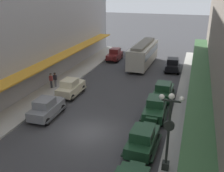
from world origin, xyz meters
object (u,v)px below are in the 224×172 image
parked_car_6 (71,87)px  fire_hydrant (41,100)px  lamp_post_with_clock (169,129)px  pedestrian_2 (51,81)px  parked_car_2 (46,107)px  parked_car_3 (172,64)px  pedestrian_3 (55,80)px  parked_car_1 (155,108)px  parked_car_4 (143,139)px  streetcar (143,53)px  pedestrian_1 (199,87)px  pedestrian_4 (195,132)px  parked_car_0 (163,91)px  parked_car_5 (115,54)px

parked_car_6 → fire_hydrant: size_ratio=5.20×
parked_car_6 → lamp_post_with_clock: 14.70m
pedestrian_2 → parked_car_2: bearing=-63.0°
parked_car_6 → parked_car_3: bearing=51.9°
pedestrian_2 → lamp_post_with_clock: bearing=-35.9°
pedestrian_3 → parked_car_3: bearing=41.6°
parked_car_1 → parked_car_6: 9.68m
pedestrian_2 → parked_car_4: bearing=-34.7°
parked_car_2 → streetcar: (4.84, 18.55, 0.96)m
parked_car_6 → pedestrian_3: bearing=153.0°
pedestrian_3 → pedestrian_1: bearing=9.3°
lamp_post_with_clock → parked_car_2: bearing=159.7°
streetcar → pedestrian_3: (-7.68, -11.98, -0.89)m
pedestrian_4 → fire_hydrant: bearing=170.9°
parked_car_3 → pedestrian_3: (-12.06, -10.72, 0.07)m
parked_car_0 → parked_car_4: same height
parked_car_4 → pedestrian_2: 14.95m
parked_car_4 → pedestrian_1: 12.02m
parked_car_5 → parked_car_6: 15.06m
parked_car_5 → lamp_post_with_clock: 26.82m
pedestrian_1 → streetcar: bearing=130.2°
parked_car_1 → parked_car_0: bearing=88.1°
parked_car_2 → parked_car_0: bearing=37.9°
parked_car_1 → pedestrian_3: 12.55m
parked_car_0 → parked_car_2: same height
parked_car_3 → parked_car_1: bearing=-90.2°
parked_car_0 → fire_hydrant: parked_car_0 is taller
parked_car_5 → pedestrian_2: bearing=-102.3°
parked_car_0 → pedestrian_2: size_ratio=2.57×
parked_car_0 → lamp_post_with_clock: bearing=-81.6°
fire_hydrant → pedestrian_1: bearing=26.2°
parked_car_5 → lamp_post_with_clock: (11.04, -24.35, 2.04)m
parked_car_0 → parked_car_6: 9.76m
parked_car_0 → pedestrian_1: 3.97m
pedestrian_4 → parked_car_2: bearing=178.4°
streetcar → pedestrian_4: bearing=-67.7°
parked_car_6 → streetcar: 14.28m
streetcar → fire_hydrant: size_ratio=11.78×
lamp_post_with_clock → parked_car_3: bearing=94.7°
parked_car_0 → pedestrian_3: parked_car_0 is taller
parked_car_4 → parked_car_0: bearing=89.0°
fire_hydrant → pedestrian_3: bearing=103.0°
parked_car_4 → pedestrian_2: size_ratio=2.58×
parked_car_5 → fire_hydrant: bearing=-95.3°
pedestrian_3 → lamp_post_with_clock: bearing=-37.5°
parked_car_1 → lamp_post_with_clock: 7.49m
lamp_post_with_clock → pedestrian_1: (1.84, 13.17, -1.97)m
fire_hydrant → pedestrian_2: pedestrian_2 is taller
parked_car_2 → parked_car_6: (-0.23, 5.24, 0.00)m
parked_car_5 → fire_hydrant: size_ratio=5.23×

